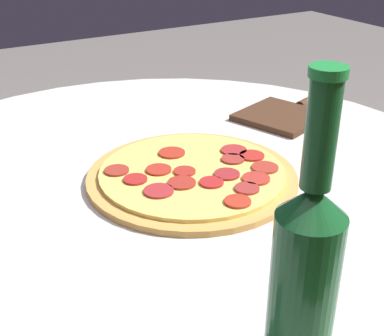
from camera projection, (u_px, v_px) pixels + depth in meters
table at (167, 267)px, 0.90m from camera, size 1.05×1.05×0.72m
pizza at (193, 175)px, 0.82m from camera, size 0.32×0.32×0.02m
beer_bottle at (305, 268)px, 0.46m from camera, size 0.06×0.06×0.28m
pizza_paddle at (289, 112)px, 1.07m from camera, size 0.30×0.18×0.02m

